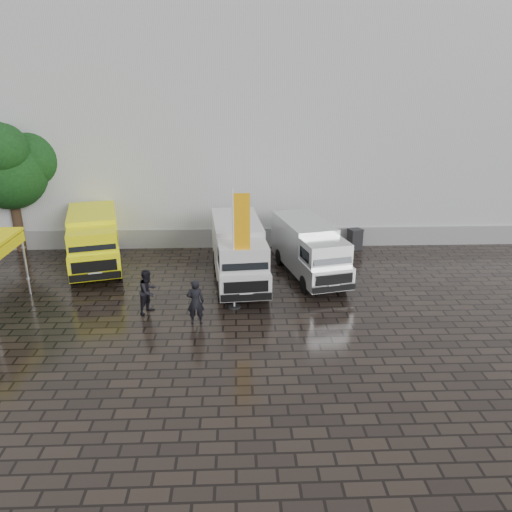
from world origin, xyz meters
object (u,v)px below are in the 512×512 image
(van_yellow, at_px, (94,242))
(person_tent, at_px, (148,291))
(flagpole, at_px, (238,244))
(wheelie_bin, at_px, (355,239))
(van_white, at_px, (239,254))
(van_silver, at_px, (309,251))
(person_front, at_px, (195,302))

(van_yellow, height_order, person_tent, van_yellow)
(flagpole, bearing_deg, wheelie_bin, 48.10)
(van_white, distance_m, wheelie_bin, 7.41)
(wheelie_bin, bearing_deg, van_yellow, 174.13)
(flagpole, bearing_deg, van_silver, 44.67)
(van_white, distance_m, person_tent, 4.53)
(van_yellow, bearing_deg, person_front, -63.43)
(wheelie_bin, bearing_deg, van_silver, -144.51)
(person_tent, bearing_deg, wheelie_bin, -22.97)
(van_white, height_order, van_silver, van_white)
(van_white, xyz_separation_m, person_tent, (-3.43, -2.92, -0.44))
(flagpole, relative_size, person_front, 2.74)
(van_silver, relative_size, wheelie_bin, 5.12)
(van_silver, bearing_deg, van_white, 176.63)
(wheelie_bin, bearing_deg, person_front, -149.20)
(van_yellow, relative_size, van_silver, 1.00)
(wheelie_bin, bearing_deg, flagpole, -147.78)
(van_yellow, distance_m, van_white, 6.96)
(van_silver, height_order, person_front, van_silver)
(flagpole, bearing_deg, van_white, 89.82)
(van_silver, distance_m, flagpole, 4.67)
(van_silver, relative_size, person_tent, 3.22)
(wheelie_bin, height_order, person_tent, person_tent)
(van_white, bearing_deg, person_tent, -144.77)
(wheelie_bin, bearing_deg, van_white, -161.37)
(van_silver, bearing_deg, person_front, -149.54)
(van_white, bearing_deg, wheelie_bin, 29.35)
(van_yellow, height_order, person_front, van_yellow)
(van_white, height_order, person_front, van_white)
(van_silver, distance_m, person_tent, 7.45)
(van_white, height_order, person_tent, van_white)
(person_front, bearing_deg, van_white, -112.81)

